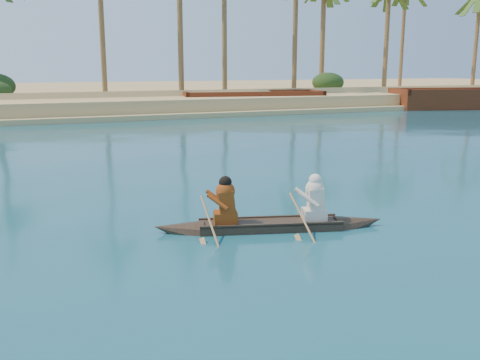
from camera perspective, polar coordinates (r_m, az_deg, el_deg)
name	(u,v)px	position (r m, az deg, el deg)	size (l,w,h in m)	color
ground	(344,180)	(18.03, 11.05, 0.05)	(160.00, 160.00, 0.00)	navy
sandy_embankment	(106,95)	(62.33, -14.08, 8.76)	(150.00, 51.00, 1.50)	tan
palm_grove	(124,17)	(50.74, -12.25, 16.64)	(110.00, 14.00, 16.00)	#3A5B20
shrub_cluster	(136,96)	(47.19, -11.05, 8.79)	(100.00, 6.00, 2.40)	black
canoe	(270,218)	(12.27, 3.25, -4.02)	(5.29, 2.16, 1.46)	#3A2D1F
barge_mid	(253,103)	(45.76, 1.35, 8.26)	(12.27, 6.00, 1.96)	#5B2213
barge_right	(463,100)	(52.41, 22.71, 7.87)	(13.18, 7.31, 2.09)	#5B2213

